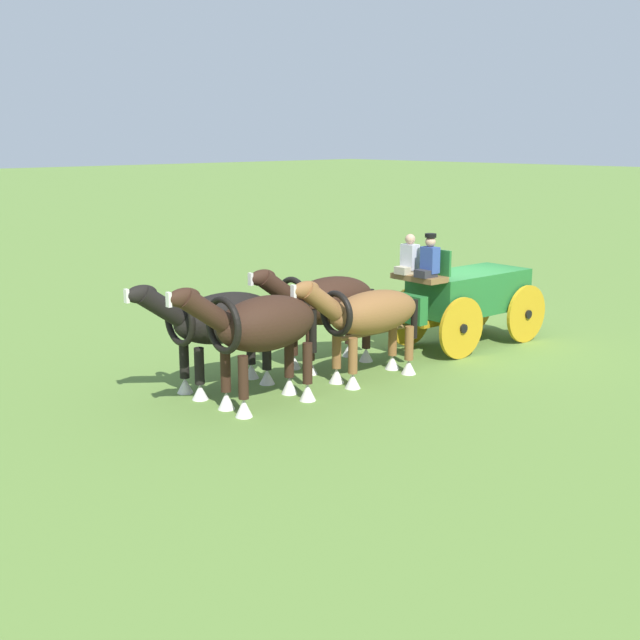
{
  "coord_description": "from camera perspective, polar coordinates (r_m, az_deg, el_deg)",
  "views": [
    {
      "loc": [
        15.52,
        11.17,
        4.71
      ],
      "look_at": [
        4.47,
        -0.27,
        1.2
      ],
      "focal_mm": 47.1,
      "sensor_mm": 36.0,
      "label": 1
    }
  ],
  "objects": [
    {
      "name": "ground_plane",
      "position": [
        19.69,
        9.97,
        -1.59
      ],
      "size": [
        220.0,
        220.0,
        0.0
      ],
      "primitive_type": "plane",
      "color": "olive"
    },
    {
      "name": "show_wagon",
      "position": [
        19.3,
        9.75,
        1.75
      ],
      "size": [
        5.87,
        1.88,
        2.7
      ],
      "color": "#236B2D",
      "rests_on": "ground"
    },
    {
      "name": "draft_horse_rear_near",
      "position": [
        16.27,
        3.29,
        0.29
      ],
      "size": [
        3.23,
        1.01,
        2.14
      ],
      "color": "brown",
      "rests_on": "ground"
    },
    {
      "name": "draft_horse_rear_off",
      "position": [
        17.22,
        0.38,
        1.15
      ],
      "size": [
        3.25,
        1.14,
        2.2
      ],
      "color": "#331E14",
      "rests_on": "ground"
    },
    {
      "name": "draft_horse_lead_near",
      "position": [
        14.63,
        -4.07,
        -0.53
      ],
      "size": [
        3.07,
        1.12,
        2.31
      ],
      "color": "#331E14",
      "rests_on": "ground"
    },
    {
      "name": "draft_horse_lead_off",
      "position": [
        15.7,
        -6.87,
        -0.07
      ],
      "size": [
        3.22,
        1.11,
        2.19
      ],
      "color": "black",
      "rests_on": "ground"
    }
  ]
}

